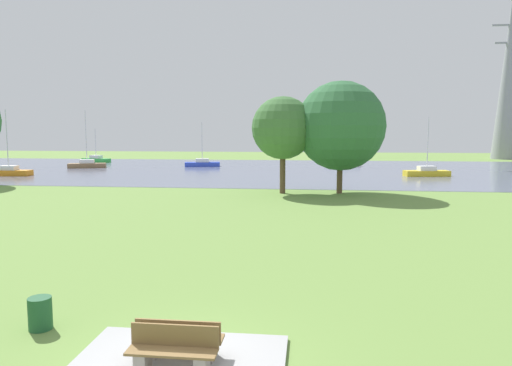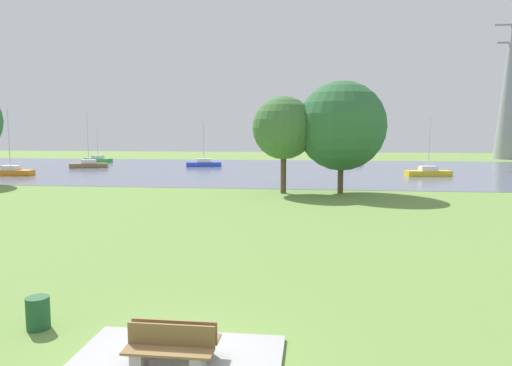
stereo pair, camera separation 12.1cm
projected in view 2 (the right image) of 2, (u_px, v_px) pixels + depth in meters
The scene contains 15 objects.
ground_plane at pixel (270, 204), 31.23m from camera, with size 160.00×160.00×0.00m, color olive.
concrete_pad at pixel (173, 366), 9.51m from camera, with size 4.40×3.20×0.10m, color #9F9F9F.
bench_facing_water at pixel (177, 341), 9.73m from camera, with size 1.80×0.48×0.89m.
bench_facing_inland at pixel (169, 353), 9.20m from camera, with size 1.80×0.48×0.89m.
litter_bin at pixel (38, 313), 11.41m from camera, with size 0.56×0.56×0.80m, color #1E512D.
water_surface at pixel (290, 170), 58.86m from camera, with size 140.00×40.00×0.02m, color slate.
sailboat_blue at pixel (204, 163), 64.58m from camera, with size 5.02×2.58×6.11m.
sailboat_brown at pixel (89, 164), 62.38m from camera, with size 5.03×2.94×7.63m.
sailboat_green at pixel (98, 159), 73.82m from camera, with size 5.02×3.03×5.34m.
sailboat_yellow at pixel (428, 172), 50.50m from camera, with size 4.98×2.26×6.40m.
sailboat_orange at pixel (11, 171), 51.27m from camera, with size 4.88×1.79×7.24m.
sailboat_white at pixel (344, 163), 64.99m from camera, with size 5.02×2.67×7.67m.
tree_west_far at pixel (284, 128), 36.10m from camera, with size 4.89×4.89×7.57m.
tree_east_near at pixel (341, 126), 36.04m from camera, with size 6.94×6.94×8.74m.
electricity_pylon at pixel (511, 76), 80.88m from camera, with size 6.40×4.40×28.95m.
Camera 2 is at (2.76, -8.78, 4.83)m, focal length 32.64 mm.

